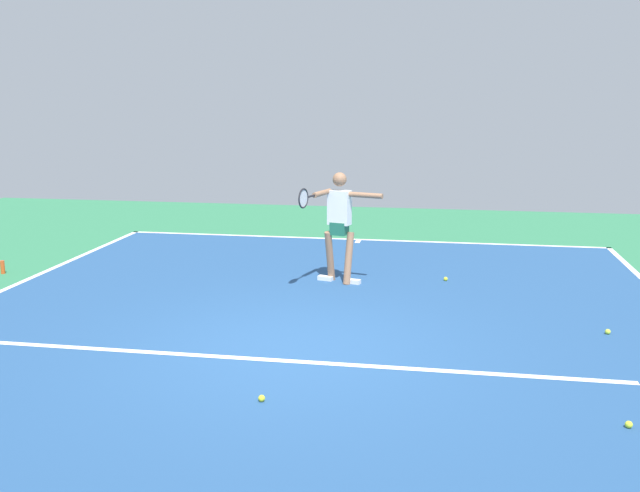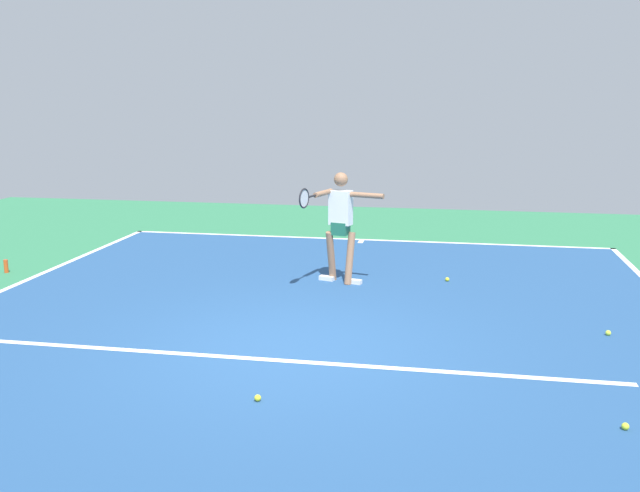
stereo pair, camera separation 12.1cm
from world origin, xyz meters
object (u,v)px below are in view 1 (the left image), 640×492
object	(u,v)px
tennis_ball_by_sideline	(608,332)
tennis_player	(339,220)
water_bottle	(3,267)
tennis_ball_far_corner	(629,425)
tennis_ball_near_player	(446,279)
tennis_ball_by_baseline	(262,398)

from	to	relation	value
tennis_ball_by_sideline	tennis_player	bearing A→B (deg)	-27.49
tennis_ball_by_sideline	water_bottle	distance (m)	9.29
tennis_player	water_bottle	bearing A→B (deg)	19.82
tennis_ball_far_corner	tennis_ball_by_sideline	xyz separation A→B (m)	(-0.38, -2.62, 0.00)
tennis_player	tennis_ball_near_player	world-z (taller)	tennis_player
tennis_ball_by_baseline	tennis_ball_by_sideline	xyz separation A→B (m)	(-3.71, -2.63, 0.00)
tennis_ball_by_baseline	tennis_ball_near_player	bearing A→B (deg)	-109.65
tennis_ball_near_player	tennis_ball_by_baseline	xyz separation A→B (m)	(1.75, 4.90, 0.00)
tennis_ball_near_player	water_bottle	world-z (taller)	water_bottle
tennis_player	tennis_ball_by_baseline	xyz separation A→B (m)	(0.09, 4.51, -0.97)
tennis_ball_near_player	tennis_player	bearing A→B (deg)	13.04
tennis_player	tennis_ball_by_baseline	distance (m)	4.62
tennis_ball_by_baseline	tennis_ball_by_sideline	size ratio (longest dim) A/B	1.00
tennis_ball_far_corner	water_bottle	xyz separation A→B (m)	(8.79, -4.13, 0.08)
tennis_player	tennis_ball_near_player	size ratio (longest dim) A/B	26.38
tennis_player	tennis_ball_far_corner	world-z (taller)	tennis_player
tennis_ball_near_player	water_bottle	distance (m)	7.25
tennis_ball_far_corner	water_bottle	size ratio (longest dim) A/B	0.30
tennis_ball_far_corner	water_bottle	bearing A→B (deg)	-25.17
tennis_ball_by_sideline	water_bottle	size ratio (longest dim) A/B	0.30
tennis_ball_near_player	tennis_ball_by_sideline	size ratio (longest dim) A/B	1.00
tennis_player	tennis_ball_near_player	bearing A→B (deg)	-151.00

